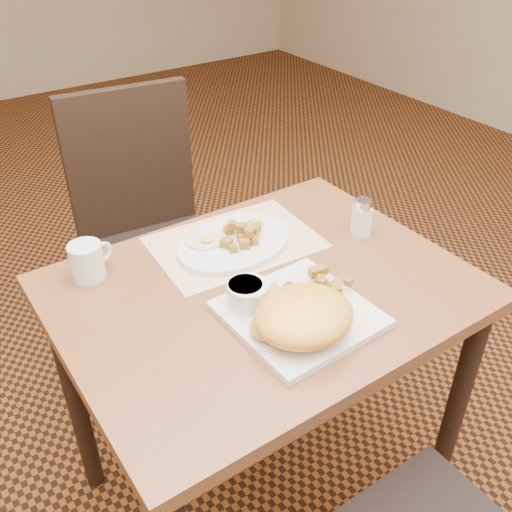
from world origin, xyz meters
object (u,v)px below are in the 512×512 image
object	(u,v)px
chair_far	(147,225)
plate_square	(299,314)
salt_shaker	(362,217)
table	(264,322)
coffee_mug	(88,261)
plate_oval	(234,243)

from	to	relation	value
chair_far	plate_square	world-z (taller)	chair_far
chair_far	salt_shaker	distance (m)	0.79
table	coffee_mug	distance (m)	0.43
chair_far	salt_shaker	world-z (taller)	chair_far
table	salt_shaker	bearing A→B (deg)	6.57
coffee_mug	plate_square	bearing A→B (deg)	-51.54
plate_square	coffee_mug	world-z (taller)	coffee_mug
chair_far	salt_shaker	size ratio (longest dim) A/B	9.70
plate_square	plate_oval	distance (m)	0.30
table	chair_far	xyz separation A→B (m)	(0.03, 0.72, -0.10)
table	plate_oval	bearing A→B (deg)	79.84
chair_far	plate_oval	xyz separation A→B (m)	(-0.00, -0.55, 0.22)
plate_square	coffee_mug	bearing A→B (deg)	128.46
chair_far	salt_shaker	xyz separation A→B (m)	(0.29, -0.68, 0.26)
chair_far	plate_square	xyz separation A→B (m)	(-0.03, -0.85, 0.22)
plate_square	coffee_mug	distance (m)	0.49
plate_square	table	bearing A→B (deg)	88.53
coffee_mug	chair_far	bearing A→B (deg)	54.09
coffee_mug	plate_oval	bearing A→B (deg)	-13.73
table	coffee_mug	xyz separation A→B (m)	(-0.31, 0.25, 0.15)
salt_shaker	coffee_mug	distance (m)	0.67
plate_square	salt_shaker	distance (m)	0.37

